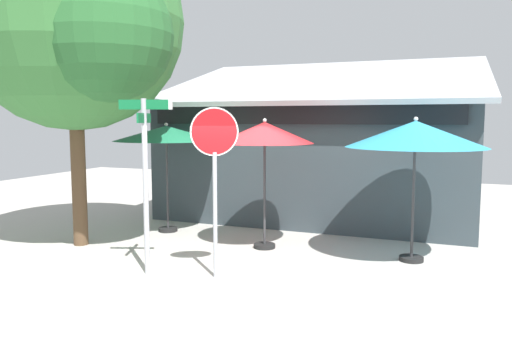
# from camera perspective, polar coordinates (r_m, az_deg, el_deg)

# --- Properties ---
(ground_plane) EXTENTS (28.00, 28.00, 0.10)m
(ground_plane) POSITION_cam_1_polar(r_m,az_deg,el_deg) (8.94, -3.55, -11.30)
(ground_plane) COLOR #ADA8A0
(cafe_building) EXTENTS (8.28, 5.42, 4.40)m
(cafe_building) POSITION_cam_1_polar(r_m,az_deg,el_deg) (13.62, 7.58, 1.82)
(cafe_building) COLOR #333D42
(cafe_building) RESTS_ON ground
(street_sign_post) EXTENTS (0.84, 0.78, 2.94)m
(street_sign_post) POSITION_cam_1_polar(r_m,az_deg,el_deg) (8.36, -12.69, 0.27)
(street_sign_post) COLOR #A8AAB2
(street_sign_post) RESTS_ON ground
(stop_sign) EXTENTS (0.66, 0.45, 2.80)m
(stop_sign) POSITION_cam_1_polar(r_m,az_deg,el_deg) (7.96, -4.82, 1.30)
(stop_sign) COLOR #A8AAB2
(stop_sign) RESTS_ON ground
(patio_umbrella_forest_green_left) EXTENTS (2.40, 2.40, 2.52)m
(patio_umbrella_forest_green_left) POSITION_cam_1_polar(r_m,az_deg,el_deg) (11.46, -10.36, 4.16)
(patio_umbrella_forest_green_left) COLOR black
(patio_umbrella_forest_green_left) RESTS_ON ground
(patio_umbrella_crimson_center) EXTENTS (1.96, 1.96, 2.62)m
(patio_umbrella_crimson_center) POSITION_cam_1_polar(r_m,az_deg,el_deg) (9.78, 1.01, 4.27)
(patio_umbrella_crimson_center) COLOR black
(patio_umbrella_crimson_center) RESTS_ON ground
(patio_umbrella_teal_right) EXTENTS (2.50, 2.50, 2.65)m
(patio_umbrella_teal_right) POSITION_cam_1_polar(r_m,az_deg,el_deg) (9.31, 17.99, 3.95)
(patio_umbrella_teal_right) COLOR black
(patio_umbrella_teal_right) RESTS_ON ground
(shade_tree) EXTENTS (4.64, 4.40, 6.77)m
(shade_tree) POSITION_cam_1_polar(r_m,az_deg,el_deg) (10.68, -20.01, 15.81)
(shade_tree) COLOR brown
(shade_tree) RESTS_ON ground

